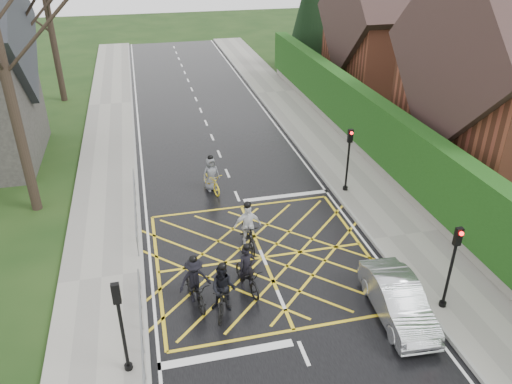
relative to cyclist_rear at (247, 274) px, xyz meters
name	(u,v)px	position (x,y,z in m)	size (l,w,h in m)	color
ground	(263,258)	(0.98, 1.63, -0.60)	(120.00, 120.00, 0.00)	black
road	(263,257)	(0.98, 1.63, -0.59)	(9.00, 80.00, 0.01)	black
sidewalk_right	(405,236)	(6.98, 1.63, -0.52)	(3.00, 80.00, 0.15)	gray
sidewalk_left	(102,279)	(-5.02, 1.63, -0.52)	(3.00, 80.00, 0.15)	gray
stone_wall	(380,164)	(8.73, 7.63, -0.25)	(0.50, 38.00, 0.70)	slate
hedge	(384,133)	(8.73, 7.63, 1.50)	(0.90, 38.00, 2.80)	#163A0F
house_far	(402,34)	(15.73, 19.63, 3.76)	(9.80, 8.80, 10.30)	brown
conifer	(313,9)	(11.73, 27.63, 4.40)	(4.60, 4.60, 10.00)	black
railing_south	(141,325)	(-3.67, -1.87, 0.18)	(0.05, 5.04, 1.03)	slate
railing_north	(135,204)	(-3.67, 5.63, 0.19)	(0.05, 6.04, 1.03)	slate
traffic_light_ne	(348,161)	(6.08, 5.82, 1.06)	(0.24, 0.31, 3.21)	black
traffic_light_se	(451,269)	(6.08, -2.58, 1.06)	(0.24, 0.31, 3.21)	black
traffic_light_sw	(122,329)	(-4.12, -2.87, 1.06)	(0.24, 0.31, 3.21)	black
cyclist_rear	(247,274)	(0.00, 0.00, 0.00)	(1.04, 1.99, 1.84)	black
cyclist_back	(224,293)	(-1.00, -0.94, 0.12)	(1.19, 1.97, 1.91)	black
cyclist_mid	(195,285)	(-1.85, -0.26, 0.08)	(1.20, 2.00, 1.85)	black
cyclist_front	(248,231)	(0.58, 2.48, 0.15)	(1.10, 2.04, 2.03)	black
cyclist_lead	(211,178)	(-0.08, 7.52, 0.04)	(1.09, 1.99, 1.83)	gold
car	(398,300)	(4.44, -2.49, 0.05)	(1.36, 3.90, 1.28)	#B7BABF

